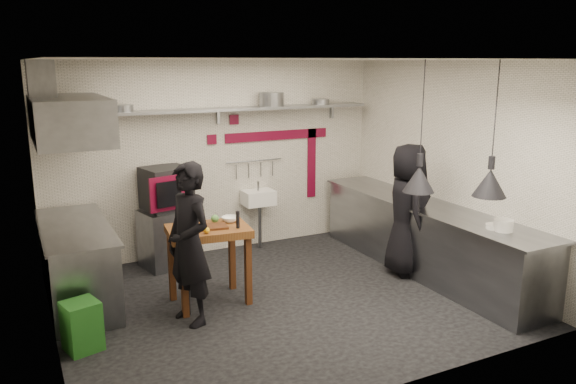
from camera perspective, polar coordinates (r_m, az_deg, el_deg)
name	(u,v)px	position (r m, az deg, el deg)	size (l,w,h in m)	color
floor	(281,300)	(6.83, -0.68, -10.88)	(5.00, 5.00, 0.00)	black
ceiling	(281,59)	(6.24, -0.75, 13.33)	(5.00, 5.00, 0.00)	silver
wall_back	(218,158)	(8.30, -7.08, 3.46)	(5.00, 0.04, 2.80)	silver
wall_front	(394,235)	(4.65, 10.70, -4.32)	(5.00, 0.04, 2.80)	silver
wall_left	(43,211)	(5.78, -23.60, -1.77)	(0.04, 4.20, 2.80)	silver
wall_right	(449,167)	(7.79, 16.08, 2.42)	(0.04, 4.20, 2.80)	silver
red_band_horiz	(277,135)	(8.60, -1.08, 5.78)	(1.70, 0.02, 0.14)	maroon
red_band_vert	(312,163)	(8.94, 2.41, 2.94)	(0.14, 0.02, 1.10)	maroon
red_tile_a	(234,120)	(8.29, -5.50, 7.33)	(0.14, 0.02, 0.14)	maroon
red_tile_b	(212,139)	(8.20, -7.74, 5.31)	(0.14, 0.02, 0.14)	maroon
back_shelf	(221,109)	(8.04, -6.78, 8.33)	(4.60, 0.34, 0.04)	slate
shelf_bracket_left	(78,122)	(7.76, -20.54, 6.69)	(0.04, 0.06, 0.24)	slate
shelf_bracket_mid	(218,116)	(8.19, -7.13, 7.71)	(0.04, 0.06, 0.24)	slate
shelf_bracket_right	(332,111)	(9.00, 4.46, 8.25)	(0.04, 0.06, 0.24)	slate
pan_far_left	(123,108)	(7.68, -16.38, 8.17)	(0.26, 0.26, 0.09)	slate
pan_mid_left	(124,109)	(7.68, -16.32, 8.10)	(0.22, 0.22, 0.07)	slate
stock_pot	(272,99)	(8.33, -1.68, 9.41)	(0.36, 0.36, 0.20)	slate
pan_right	(321,102)	(8.71, 3.35, 9.16)	(0.26, 0.26, 0.08)	slate
oven_stand	(165,238)	(7.94, -12.38, -4.62)	(0.59, 0.54, 0.80)	slate
combi_oven	(166,188)	(7.84, -12.26, 0.39)	(0.58, 0.54, 0.58)	black
oven_door	(169,193)	(7.54, -11.97, -0.11)	(0.56, 0.03, 0.46)	maroon
oven_glass	(169,194)	(7.48, -11.98, -0.21)	(0.35, 0.02, 0.34)	black
hand_sink	(258,198)	(8.45, -3.03, -0.57)	(0.46, 0.34, 0.22)	white
sink_tap	(258,186)	(8.41, -3.05, 0.62)	(0.03, 0.03, 0.14)	slate
sink_drain	(260,226)	(8.53, -2.89, -3.50)	(0.06, 0.06, 0.66)	slate
utensil_rail	(254,161)	(8.47, -3.46, 3.18)	(0.02, 0.02, 0.90)	slate
counter_right	(425,239)	(7.79, 13.73, -4.66)	(0.70, 3.80, 0.90)	slate
counter_right_top	(427,206)	(7.66, 13.92, -1.34)	(0.76, 3.90, 0.03)	slate
plate_stack	(503,225)	(6.71, 21.04, -3.17)	(0.21, 0.21, 0.13)	white
small_bowl_right	(495,227)	(6.77, 20.30, -3.33)	(0.21, 0.21, 0.05)	white
counter_left	(78,265)	(7.08, -20.59, -6.94)	(0.70, 1.90, 0.90)	slate
counter_left_top	(74,227)	(6.94, -20.89, -3.33)	(0.76, 2.00, 0.03)	slate
extractor_hood	(69,120)	(6.72, -21.33, 6.88)	(0.78, 1.60, 0.50)	slate
hood_duct	(41,83)	(6.68, -23.77, 10.08)	(0.28, 0.28, 0.50)	slate
green_bin	(82,326)	(6.00, -20.21, -12.65)	(0.32, 0.32, 0.50)	#1F5F1C
prep_table	(209,265)	(6.67, -7.98, -7.36)	(0.92, 0.64, 0.92)	brown
cutting_board	(212,227)	(6.49, -7.72, -3.52)	(0.34, 0.24, 0.03)	#4E2712
pepper_mill	(238,220)	(6.42, -5.12, -2.81)	(0.04, 0.04, 0.20)	black
lemon_a	(195,230)	(6.28, -9.46, -3.88)	(0.08, 0.08, 0.08)	yellow
lemon_b	(207,230)	(6.28, -8.27, -3.86)	(0.07, 0.07, 0.07)	yellow
veg_ball	(215,219)	(6.68, -7.44, -2.70)	(0.09, 0.09, 0.09)	#559542
steel_tray	(183,227)	(6.51, -10.64, -3.55)	(0.18, 0.12, 0.03)	slate
bowl	(230,219)	(6.70, -5.91, -2.76)	(0.20, 0.20, 0.06)	white
heat_lamp_near	(422,127)	(6.35, 13.43, 6.41)	(0.35, 0.35, 1.45)	black
heat_lamp_far	(494,130)	(6.33, 20.23, 5.95)	(0.36, 0.36, 1.45)	black
chef_left	(189,244)	(6.08, -10.02, -5.23)	(0.64, 0.42, 1.77)	black
chef_right	(407,210)	(7.55, 12.00, -1.77)	(0.86, 0.56, 1.75)	black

